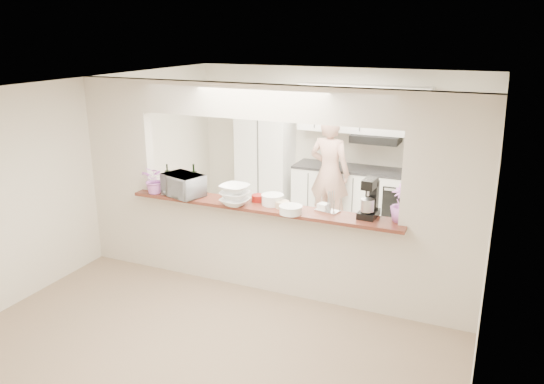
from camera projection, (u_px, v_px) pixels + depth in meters
The scene contains 19 objects.
floor at pixel (264, 287), 6.62m from camera, with size 6.00×6.00×0.00m, color gray.
tile_overlay at pixel (307, 243), 7.97m from camera, with size 5.00×2.90×0.01m, color silver.
partition at pixel (264, 172), 6.18m from camera, with size 5.00×0.15×2.50m.
bar_counter at pixel (264, 244), 6.45m from camera, with size 3.40×0.38×1.09m.
kitchen_cabinets at pixel (321, 162), 8.79m from camera, with size 3.15×0.62×2.25m.
refrigerator at pixel (462, 185), 7.91m from camera, with size 0.75×0.70×1.70m, color #ABABB0.
flower_left at pixel (155, 180), 6.67m from camera, with size 0.32×0.28×0.35m, color #C86AA2.
wine_bottle_a at pixel (168, 179), 6.86m from camera, with size 0.07×0.07×0.33m.
wine_bottle_b at pixel (194, 182), 6.70m from camera, with size 0.08×0.08×0.38m.
toaster_oven at pixel (183, 185), 6.57m from camera, with size 0.50×0.34×0.28m, color #ABABB0.
serving_bowls at pixel (235, 195), 6.23m from camera, with size 0.33×0.33×0.24m, color white.
plate_stack_a at pixel (272, 200), 6.27m from camera, with size 0.27×0.27×0.12m.
plate_stack_b at pixel (291, 210), 5.96m from camera, with size 0.26×0.26×0.09m.
red_bowl at pixel (258, 198), 6.40m from camera, with size 0.16×0.16×0.08m, color maroon.
tan_bowl at pixel (282, 204), 6.17m from camera, with size 0.17×0.17×0.08m, color #C7AF8C.
utensil_caddy at pixel (328, 203), 6.02m from camera, with size 0.30×0.22×0.25m.
stand_mixer at pixel (370, 200), 5.82m from camera, with size 0.21×0.31×0.44m.
flower_right at pixel (402, 203), 5.67m from camera, with size 0.23×0.23×0.41m, color #B165BC.
person at pixel (329, 173), 8.33m from camera, with size 0.67×0.44×1.83m, color tan.
Camera 1 is at (2.48, -5.44, 3.07)m, focal length 35.00 mm.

